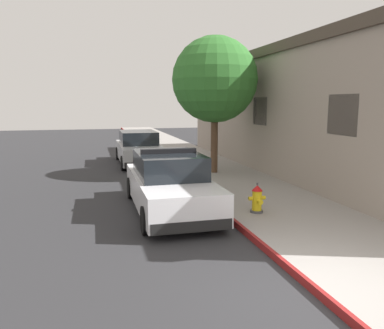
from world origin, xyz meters
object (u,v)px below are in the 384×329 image
object	(u,v)px
police_cruiser	(169,184)
street_tree	(215,80)
fire_hydrant	(257,199)
parked_car_silver_ahead	(139,148)

from	to	relation	value
police_cruiser	street_tree	world-z (taller)	street_tree
fire_hydrant	police_cruiser	bearing A→B (deg)	148.93
fire_hydrant	parked_car_silver_ahead	bearing A→B (deg)	100.81
parked_car_silver_ahead	street_tree	bearing A→B (deg)	-56.49
police_cruiser	fire_hydrant	distance (m)	2.36
parked_car_silver_ahead	fire_hydrant	xyz separation A→B (m)	(1.84, -9.65, -0.25)
police_cruiser	fire_hydrant	bearing A→B (deg)	-31.07
police_cruiser	parked_car_silver_ahead	xyz separation A→B (m)	(0.16, 8.44, -0.00)
parked_car_silver_ahead	fire_hydrant	bearing A→B (deg)	-79.19
police_cruiser	fire_hydrant	size ratio (longest dim) A/B	6.37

